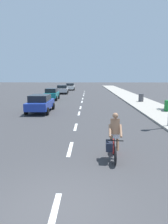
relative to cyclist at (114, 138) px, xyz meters
name	(u,v)px	position (x,y,z in m)	size (l,w,h in m)	color
ground_plane	(82,102)	(-1.77, 16.89, -0.83)	(160.00, 160.00, 0.00)	#38383A
sidewalk_strip	(137,100)	(5.45, 18.89, -0.76)	(3.60, 80.00, 0.14)	#9E998E
lane_stripe_0	(53,216)	(-1.77, -3.26, -0.83)	(0.16, 1.80, 0.01)	white
lane_stripe_1	(70,149)	(-1.77, 1.04, -0.83)	(0.16, 1.80, 0.01)	white
lane_stripe_2	(76,127)	(-1.77, 4.89, -0.83)	(0.16, 1.80, 0.01)	white
lane_stripe_3	(79,113)	(-1.77, 9.56, -0.83)	(0.16, 1.80, 0.01)	white
lane_stripe_4	(81,108)	(-1.77, 12.78, -0.83)	(0.16, 1.80, 0.01)	white
lane_stripe_5	(82,102)	(-1.77, 17.43, -0.83)	(0.16, 1.80, 0.01)	white
lane_stripe_6	(83,99)	(-1.77, 21.09, -0.83)	(0.16, 1.80, 0.01)	white
lane_stripe_7	(84,95)	(-1.77, 25.82, -0.83)	(0.16, 1.80, 0.01)	white
lane_stripe_8	(84,94)	(-1.77, 28.84, -0.83)	(0.16, 1.80, 0.01)	white
lane_stripe_9	(85,92)	(-1.77, 34.17, -0.83)	(0.16, 1.80, 0.01)	white
cyclist	(114,138)	(0.00, 0.00, 0.00)	(0.63, 1.71, 1.82)	black
parked_car_blue	(40,103)	(-5.23, 10.12, 0.01)	(2.00, 4.27, 1.57)	#1E389E
parked_car_teal	(52,94)	(-5.95, 19.49, 0.00)	(1.85, 3.84, 1.57)	#14727A
parked_car_silver	(62,89)	(-5.78, 29.43, 0.01)	(2.29, 4.65, 1.57)	#B7BABF
parked_car_white	(70,86)	(-5.22, 39.13, 0.01)	(2.27, 4.66, 1.57)	white
trash_bin_near	(168,106)	(6.03, 10.10, -0.21)	(0.60, 0.60, 0.95)	#19722D
trash_bin_far	(141,98)	(5.44, 16.84, -0.22)	(0.60, 0.60, 0.95)	#47474C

